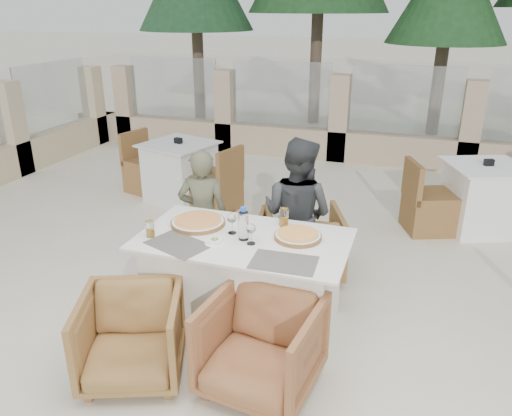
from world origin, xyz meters
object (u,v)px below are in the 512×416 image
(dining_table, at_px, (244,282))
(pizza_right, at_px, (298,236))
(diner_right, at_px, (297,215))
(wine_glass_centre, at_px, (232,222))
(wine_glass_near, at_px, (251,233))
(armchair_far_left, at_px, (233,238))
(armchair_near_right, at_px, (261,346))
(diner_left, at_px, (203,216))
(pizza_left, at_px, (198,221))
(bg_table_a, at_px, (180,172))
(olive_dish, at_px, (215,241))
(armchair_near_left, at_px, (132,337))
(beer_glass_right, at_px, (284,217))
(armchair_far_right, at_px, (304,243))
(bg_table_b, at_px, (482,198))
(water_bottle, at_px, (244,223))
(beer_glass_left, at_px, (150,229))

(dining_table, height_order, pizza_right, pizza_right)
(pizza_right, height_order, diner_right, diner_right)
(wine_glass_centre, bearing_deg, wine_glass_near, -32.98)
(wine_glass_centre, relative_size, armchair_far_left, 0.30)
(pizza_right, distance_m, armchair_near_right, 0.90)
(diner_left, height_order, diner_right, diner_right)
(dining_table, bearing_deg, wine_glass_near, -41.32)
(pizza_left, bearing_deg, dining_table, -15.72)
(pizza_right, relative_size, wine_glass_near, 1.95)
(bg_table_a, bearing_deg, diner_left, -41.81)
(pizza_left, height_order, wine_glass_centre, wine_glass_centre)
(pizza_right, bearing_deg, bg_table_a, 133.45)
(wine_glass_near, xyz_separation_m, olive_dish, (-0.26, -0.08, -0.07))
(armchair_near_left, xyz_separation_m, diner_right, (0.76, 1.55, 0.38))
(diner_left, bearing_deg, armchair_near_left, 79.94)
(diner_left, xyz_separation_m, bg_table_a, (-1.14, 1.78, -0.24))
(wine_glass_near, xyz_separation_m, beer_glass_right, (0.14, 0.39, -0.02))
(armchair_far_right, distance_m, bg_table_a, 2.47)
(diner_left, bearing_deg, diner_right, 175.68)
(wine_glass_near, relative_size, diner_right, 0.13)
(armchair_far_left, bearing_deg, diner_left, 54.30)
(armchair_far_right, height_order, bg_table_b, bg_table_b)
(olive_dish, height_order, armchair_near_right, olive_dish)
(water_bottle, distance_m, bg_table_b, 3.30)
(pizza_right, bearing_deg, beer_glass_right, 130.34)
(diner_left, bearing_deg, wine_glass_near, 122.26)
(water_bottle, bearing_deg, beer_glass_left, -165.60)
(bg_table_b, bearing_deg, wine_glass_near, -145.87)
(pizza_left, xyz_separation_m, wine_glass_centre, (0.32, -0.07, 0.06))
(armchair_far_left, relative_size, diner_right, 0.44)
(bg_table_a, bearing_deg, wine_glass_centre, -39.35)
(wine_glass_centre, xyz_separation_m, olive_dish, (-0.06, -0.21, -0.07))
(wine_glass_centre, height_order, armchair_far_left, wine_glass_centre)
(beer_glass_left, distance_m, armchair_near_left, 0.82)
(dining_table, height_order, armchair_near_right, dining_table)
(wine_glass_centre, bearing_deg, water_bottle, -31.39)
(pizza_left, xyz_separation_m, armchair_near_left, (-0.09, -0.93, -0.49))
(olive_dish, bearing_deg, diner_left, 120.05)
(armchair_far_right, bearing_deg, wine_glass_near, 59.35)
(beer_glass_right, relative_size, diner_left, 0.12)
(pizza_left, height_order, pizza_right, pizza_left)
(wine_glass_centre, relative_size, bg_table_a, 0.11)
(olive_dish, distance_m, bg_table_b, 3.50)
(wine_glass_centre, bearing_deg, beer_glass_left, -156.23)
(wine_glass_near, height_order, diner_left, diner_left)
(pizza_right, distance_m, bg_table_b, 2.95)
(diner_right, bearing_deg, dining_table, 87.59)
(pizza_right, bearing_deg, wine_glass_near, -146.80)
(olive_dish, bearing_deg, armchair_near_left, -118.53)
(water_bottle, xyz_separation_m, wine_glass_near, (0.08, -0.06, -0.04))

